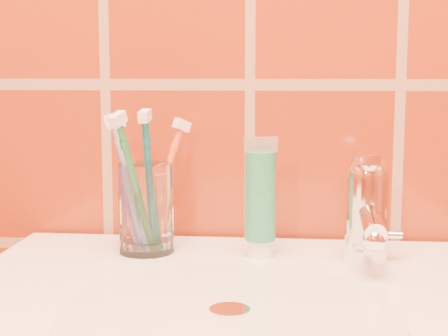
# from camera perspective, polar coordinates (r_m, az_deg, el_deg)

# --- Properties ---
(glass_tumbler) EXTENTS (0.07, 0.07, 0.10)m
(glass_tumbler) POSITION_cam_1_polar(r_m,az_deg,el_deg) (0.80, -6.50, -3.33)
(glass_tumbler) COLOR white
(glass_tumbler) RESTS_ON pedestal_sink
(toothpaste_tube) EXTENTS (0.04, 0.03, 0.14)m
(toothpaste_tube) POSITION_cam_1_polar(r_m,az_deg,el_deg) (0.77, 3.04, -2.78)
(toothpaste_tube) COLOR white
(toothpaste_tube) RESTS_ON pedestal_sink
(faucet) EXTENTS (0.05, 0.11, 0.12)m
(faucet) POSITION_cam_1_polar(r_m,az_deg,el_deg) (0.76, 11.84, -3.04)
(faucet) COLOR white
(faucet) RESTS_ON pedestal_sink
(toothbrush_0) EXTENTS (0.10, 0.14, 0.19)m
(toothbrush_0) POSITION_cam_1_polar(r_m,az_deg,el_deg) (0.76, -7.33, -1.54)
(toothbrush_0) COLOR #1E7036
(toothbrush_0) RESTS_ON glass_tumbler
(toothbrush_1) EXTENTS (0.08, 0.08, 0.17)m
(toothbrush_1) POSITION_cam_1_polar(r_m,az_deg,el_deg) (0.78, -7.78, -1.42)
(toothbrush_1) COLOR #6F9CC7
(toothbrush_1) RESTS_ON glass_tumbler
(toothbrush_2) EXTENTS (0.13, 0.13, 0.17)m
(toothbrush_2) POSITION_cam_1_polar(r_m,az_deg,el_deg) (0.81, -5.14, -1.39)
(toothbrush_2) COLOR #E45728
(toothbrush_2) RESTS_ON glass_tumbler
(toothbrush_3) EXTENTS (0.10, 0.09, 0.17)m
(toothbrush_3) POSITION_cam_1_polar(r_m,az_deg,el_deg) (0.80, -7.91, -1.46)
(toothbrush_3) COLOR #8B489A
(toothbrush_3) RESTS_ON glass_tumbler
(toothbrush_4) EXTENTS (0.03, 0.08, 0.18)m
(toothbrush_4) POSITION_cam_1_polar(r_m,az_deg,el_deg) (0.77, -6.22, -1.30)
(toothbrush_4) COLOR #0C5E68
(toothbrush_4) RESTS_ON glass_tumbler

